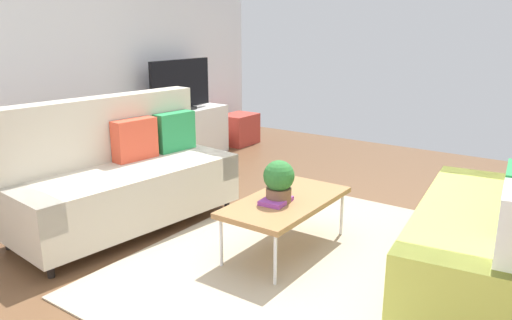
{
  "coord_description": "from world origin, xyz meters",
  "views": [
    {
      "loc": [
        -3.0,
        -1.92,
        1.69
      ],
      "look_at": [
        0.09,
        0.27,
        0.65
      ],
      "focal_mm": 34.52,
      "sensor_mm": 36.0,
      "label": 1
    }
  ],
  "objects": [
    {
      "name": "couch_beige",
      "position": [
        -0.38,
        1.34,
        0.45
      ],
      "size": [
        1.98,
        1.03,
        1.1
      ],
      "rotation": [
        0.0,
        0.0,
        3.04
      ],
      "color": "beige",
      "rests_on": "ground_plane"
    },
    {
      "name": "bottle_2",
      "position": [
        1.52,
        2.42,
        0.76
      ],
      "size": [
        0.04,
        0.04,
        0.23
      ],
      "primitive_type": "cylinder",
      "color": "purple",
      "rests_on": "tv_console"
    },
    {
      "name": "tv_console",
      "position": [
        1.52,
        2.46,
        0.32
      ],
      "size": [
        1.4,
        0.44,
        0.64
      ],
      "primitive_type": "cube",
      "color": "silver",
      "rests_on": "ground_plane"
    },
    {
      "name": "tv",
      "position": [
        1.52,
        2.44,
        0.95
      ],
      "size": [
        1.0,
        0.2,
        0.64
      ],
      "color": "black",
      "rests_on": "tv_console"
    },
    {
      "name": "table_book_0",
      "position": [
        -0.12,
        -0.06,
        0.44
      ],
      "size": [
        0.25,
        0.2,
        0.03
      ],
      "primitive_type": "cube",
      "rotation": [
        0.0,
        0.0,
        0.09
      ],
      "color": "purple",
      "rests_on": "coffee_table"
    },
    {
      "name": "vase_1",
      "position": [
        1.13,
        2.51,
        0.71
      ],
      "size": [
        0.11,
        0.11,
        0.13
      ],
      "primitive_type": "cylinder",
      "color": "#B24C4C",
      "rests_on": "tv_console"
    },
    {
      "name": "wall_far",
      "position": [
        0.0,
        2.8,
        1.45
      ],
      "size": [
        6.4,
        0.12,
        2.9
      ],
      "primitive_type": "cube",
      "color": "silver",
      "rests_on": "ground_plane"
    },
    {
      "name": "area_rug",
      "position": [
        -0.06,
        -0.28,
        0.01
      ],
      "size": [
        2.9,
        2.2,
        0.01
      ],
      "primitive_type": "cube",
      "color": "tan",
      "rests_on": "ground_plane"
    },
    {
      "name": "potted_plant",
      "position": [
        -0.08,
        -0.06,
        0.59
      ],
      "size": [
        0.23,
        0.23,
        0.32
      ],
      "color": "brown",
      "rests_on": "coffee_table"
    },
    {
      "name": "coffee_table",
      "position": [
        -0.01,
        -0.08,
        0.39
      ],
      "size": [
        1.1,
        0.56,
        0.42
      ],
      "color": "#9E7042",
      "rests_on": "ground_plane"
    },
    {
      "name": "bottle_0",
      "position": [
        1.31,
        2.42,
        0.75
      ],
      "size": [
        0.05,
        0.05,
        0.21
      ],
      "primitive_type": "cylinder",
      "color": "purple",
      "rests_on": "tv_console"
    },
    {
      "name": "couch_green",
      "position": [
        0.28,
        -1.51,
        0.45
      ],
      "size": [
        1.99,
        1.06,
        1.1
      ],
      "rotation": [
        0.0,
        0.0,
        0.12
      ],
      "color": "#C1CC51",
      "rests_on": "ground_plane"
    },
    {
      "name": "bottle_1",
      "position": [
        1.41,
        2.42,
        0.73
      ],
      "size": [
        0.06,
        0.06,
        0.19
      ],
      "primitive_type": "cylinder",
      "color": "orange",
      "rests_on": "tv_console"
    },
    {
      "name": "vase_0",
      "position": [
        0.94,
        2.51,
        0.71
      ],
      "size": [
        0.13,
        0.13,
        0.14
      ],
      "primitive_type": "cylinder",
      "color": "silver",
      "rests_on": "tv_console"
    },
    {
      "name": "ground_plane",
      "position": [
        0.0,
        0.0,
        0.0
      ],
      "size": [
        7.68,
        7.68,
        0.0
      ],
      "primitive_type": "plane",
      "color": "brown"
    },
    {
      "name": "storage_trunk",
      "position": [
        2.62,
        2.36,
        0.22
      ],
      "size": [
        0.52,
        0.4,
        0.44
      ],
      "primitive_type": "cube",
      "color": "#B2382D",
      "rests_on": "ground_plane"
    }
  ]
}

